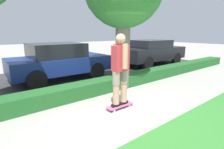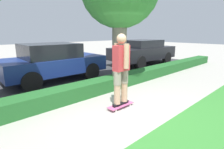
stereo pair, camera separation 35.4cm
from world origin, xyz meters
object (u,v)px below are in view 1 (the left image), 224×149
skater_person (120,69)px  skateboard (120,106)px  parked_car_middle (59,61)px  parked_car_rear (151,51)px

skater_person → skateboard: bearing=-104.0°
skater_person → parked_car_middle: 3.83m
parked_car_rear → skateboard: bearing=-146.1°
skateboard → parked_car_rear: (5.67, 3.69, 0.74)m
skater_person → parked_car_rear: bearing=33.1°
parked_car_middle → skater_person: bearing=-87.9°
skateboard → parked_car_rear: parked_car_rear is taller
skater_person → parked_car_middle: skater_person is taller
skateboard → skater_person: (0.00, 0.00, 0.99)m
skateboard → skater_person: skater_person is taller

